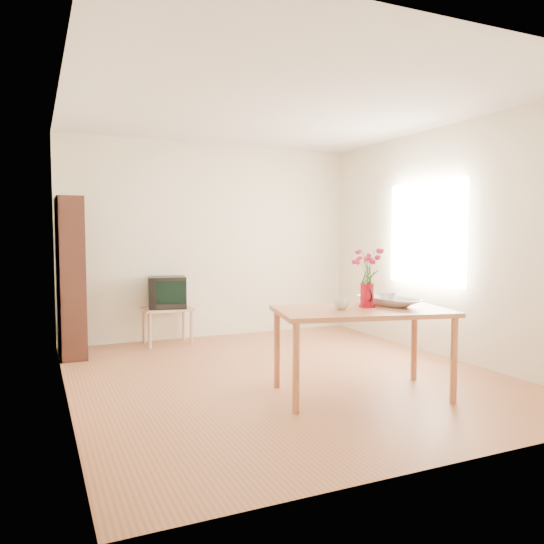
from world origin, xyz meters
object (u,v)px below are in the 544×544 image
mug (342,303)px  television (167,292)px  pitcher (367,296)px  bowl (388,282)px  table (362,318)px

mug → television: 2.93m
pitcher → bowl: bowl is taller
mug → table: bearing=-176.0°
television → mug: bearing=-63.1°
television → pitcher: bearing=-58.0°
pitcher → television: 3.00m
pitcher → television: bearing=128.1°
pitcher → table: bearing=-128.9°
mug → bowl: 0.55m
mug → television: (-0.84, 2.80, -0.14)m
mug → television: bearing=-56.0°
mug → bowl: (0.52, 0.06, 0.16)m
pitcher → bowl: 0.27m
table → television: (-1.02, 2.84, -0.01)m
table → television: 3.02m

